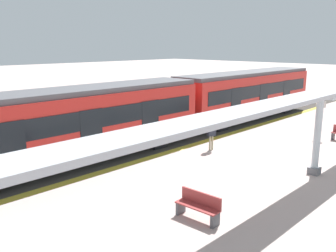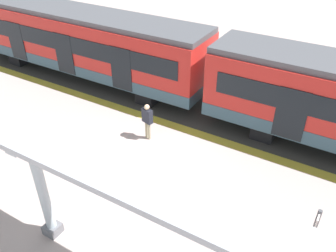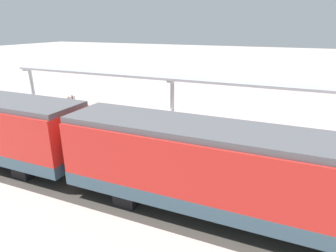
# 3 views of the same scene
# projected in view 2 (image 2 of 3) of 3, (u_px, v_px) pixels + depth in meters

# --- Properties ---
(ground_plane) EXTENTS (176.00, 176.00, 0.00)m
(ground_plane) POSITION_uv_depth(u_px,v_px,m) (121.00, 170.00, 12.55)
(ground_plane) COLOR #B4A199
(tactile_edge_strip) EXTENTS (0.46, 33.75, 0.01)m
(tactile_edge_strip) POSITION_uv_depth(u_px,v_px,m) (169.00, 124.00, 15.00)
(tactile_edge_strip) COLOR gold
(tactile_edge_strip) RESTS_ON ground
(trackbed) EXTENTS (3.20, 45.75, 0.01)m
(trackbed) POSITION_uv_depth(u_px,v_px,m) (190.00, 106.00, 16.31)
(trackbed) COLOR #38332D
(trackbed) RESTS_ON ground
(train_near_carriage) EXTENTS (2.65, 13.81, 3.48)m
(train_near_carriage) POSITION_uv_depth(u_px,v_px,m) (82.00, 43.00, 17.95)
(train_near_carriage) COLOR red
(train_near_carriage) RESTS_ON ground
(canopy_pillar_second) EXTENTS (1.10, 0.44, 3.36)m
(canopy_pillar_second) POSITION_uv_depth(u_px,v_px,m) (42.00, 190.00, 9.30)
(canopy_pillar_second) COLOR slate
(canopy_pillar_second) RESTS_ON ground
(canopy_beam) EXTENTS (1.20, 27.00, 0.16)m
(canopy_beam) POSITION_uv_depth(u_px,v_px,m) (23.00, 134.00, 8.41)
(canopy_beam) COLOR #A8AAB2
(canopy_beam) RESTS_ON canopy_pillar_nearest
(platform_info_sign) EXTENTS (0.56, 0.10, 2.20)m
(platform_info_sign) POSITION_uv_depth(u_px,v_px,m) (312.00, 236.00, 8.52)
(platform_info_sign) COLOR #4C4C51
(platform_info_sign) RESTS_ON ground
(passenger_waiting_near_edge) EXTENTS (0.31, 0.49, 1.56)m
(passenger_waiting_near_edge) POSITION_uv_depth(u_px,v_px,m) (147.00, 118.00, 13.62)
(passenger_waiting_near_edge) COLOR gray
(passenger_waiting_near_edge) RESTS_ON ground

